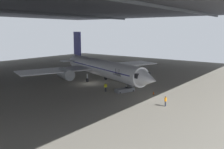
{
  "coord_description": "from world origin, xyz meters",
  "views": [
    {
      "loc": [
        -40.69,
        -37.23,
        11.7
      ],
      "look_at": [
        0.71,
        -5.77,
        2.55
      ],
      "focal_mm": 40.23,
      "sensor_mm": 36.0,
      "label": 1
    }
  ],
  "objects_px": {
    "boarding_stairs": "(124,88)",
    "crew_worker_by_stairs": "(106,87)",
    "airplane_main": "(101,68)",
    "traffic_cone_orange": "(154,93)",
    "crew_worker_near_nose": "(166,101)"
  },
  "relations": [
    {
      "from": "crew_worker_near_nose",
      "to": "airplane_main",
      "type": "bearing_deg",
      "value": 68.07
    },
    {
      "from": "boarding_stairs",
      "to": "crew_worker_near_nose",
      "type": "distance_m",
      "value": 11.1
    },
    {
      "from": "airplane_main",
      "to": "traffic_cone_orange",
      "type": "relative_size",
      "value": 58.44
    },
    {
      "from": "crew_worker_by_stairs",
      "to": "traffic_cone_orange",
      "type": "xyz_separation_m",
      "value": [
        3.71,
        -8.44,
        -0.68
      ]
    },
    {
      "from": "boarding_stairs",
      "to": "crew_worker_near_nose",
      "type": "bearing_deg",
      "value": -110.22
    },
    {
      "from": "crew_worker_by_stairs",
      "to": "airplane_main",
      "type": "bearing_deg",
      "value": 45.5
    },
    {
      "from": "boarding_stairs",
      "to": "crew_worker_by_stairs",
      "type": "xyz_separation_m",
      "value": [
        -2.04,
        3.01,
        0.24
      ]
    },
    {
      "from": "boarding_stairs",
      "to": "traffic_cone_orange",
      "type": "distance_m",
      "value": 5.7
    },
    {
      "from": "crew_worker_near_nose",
      "to": "traffic_cone_orange",
      "type": "bearing_deg",
      "value": 42.1
    },
    {
      "from": "boarding_stairs",
      "to": "crew_worker_by_stairs",
      "type": "distance_m",
      "value": 3.64
    },
    {
      "from": "crew_worker_by_stairs",
      "to": "traffic_cone_orange",
      "type": "bearing_deg",
      "value": -66.26
    },
    {
      "from": "crew_worker_near_nose",
      "to": "crew_worker_by_stairs",
      "type": "height_order",
      "value": "crew_worker_by_stairs"
    },
    {
      "from": "airplane_main",
      "to": "traffic_cone_orange",
      "type": "xyz_separation_m",
      "value": [
        -2.4,
        -14.66,
        -3.14
      ]
    },
    {
      "from": "boarding_stairs",
      "to": "traffic_cone_orange",
      "type": "xyz_separation_m",
      "value": [
        1.67,
        -5.43,
        -0.44
      ]
    },
    {
      "from": "crew_worker_near_nose",
      "to": "boarding_stairs",
      "type": "bearing_deg",
      "value": 69.78
    }
  ]
}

